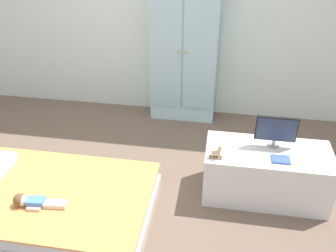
{
  "coord_description": "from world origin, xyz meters",
  "views": [
    {
      "loc": [
        0.7,
        -2.24,
        2.14
      ],
      "look_at": [
        0.29,
        0.28,
        0.54
      ],
      "focal_mm": 38.12,
      "sensor_mm": 36.0,
      "label": 1
    }
  ],
  "objects_px": {
    "wardrobe": "(184,47)",
    "book_blue": "(281,159)",
    "tv_monitor": "(276,130)",
    "rocking_horse_toy": "(217,152)",
    "doll": "(30,201)",
    "tv_stand": "(265,173)",
    "bed": "(51,203)"
  },
  "relations": [
    {
      "from": "bed",
      "to": "rocking_horse_toy",
      "type": "distance_m",
      "value": 1.38
    },
    {
      "from": "wardrobe",
      "to": "doll",
      "type": "bearing_deg",
      "value": -115.33
    },
    {
      "from": "wardrobe",
      "to": "tv_stand",
      "type": "bearing_deg",
      "value": -55.21
    },
    {
      "from": "doll",
      "to": "book_blue",
      "type": "height_order",
      "value": "book_blue"
    },
    {
      "from": "tv_monitor",
      "to": "tv_stand",
      "type": "bearing_deg",
      "value": -113.43
    },
    {
      "from": "bed",
      "to": "doll",
      "type": "distance_m",
      "value": 0.23
    },
    {
      "from": "tv_stand",
      "to": "tv_monitor",
      "type": "relative_size",
      "value": 3.08
    },
    {
      "from": "doll",
      "to": "tv_monitor",
      "type": "xyz_separation_m",
      "value": [
        1.78,
        0.75,
        0.33
      ]
    },
    {
      "from": "wardrobe",
      "to": "rocking_horse_toy",
      "type": "bearing_deg",
      "value": -72.54
    },
    {
      "from": "wardrobe",
      "to": "book_blue",
      "type": "distance_m",
      "value": 1.66
    },
    {
      "from": "book_blue",
      "to": "bed",
      "type": "bearing_deg",
      "value": -166.92
    },
    {
      "from": "wardrobe",
      "to": "tv_stand",
      "type": "distance_m",
      "value": 1.61
    },
    {
      "from": "tv_stand",
      "to": "book_blue",
      "type": "relative_size",
      "value": 7.23
    },
    {
      "from": "doll",
      "to": "tv_monitor",
      "type": "distance_m",
      "value": 1.96
    },
    {
      "from": "doll",
      "to": "bed",
      "type": "bearing_deg",
      "value": 68.89
    },
    {
      "from": "wardrobe",
      "to": "book_blue",
      "type": "height_order",
      "value": "wardrobe"
    },
    {
      "from": "tv_monitor",
      "to": "doll",
      "type": "bearing_deg",
      "value": -157.07
    },
    {
      "from": "tv_monitor",
      "to": "rocking_horse_toy",
      "type": "bearing_deg",
      "value": -152.51
    },
    {
      "from": "tv_monitor",
      "to": "rocking_horse_toy",
      "type": "height_order",
      "value": "tv_monitor"
    },
    {
      "from": "doll",
      "to": "wardrobe",
      "type": "distance_m",
      "value": 2.17
    },
    {
      "from": "doll",
      "to": "rocking_horse_toy",
      "type": "height_order",
      "value": "rocking_horse_toy"
    },
    {
      "from": "bed",
      "to": "tv_monitor",
      "type": "height_order",
      "value": "tv_monitor"
    },
    {
      "from": "tv_stand",
      "to": "rocking_horse_toy",
      "type": "distance_m",
      "value": 0.53
    },
    {
      "from": "tv_monitor",
      "to": "book_blue",
      "type": "distance_m",
      "value": 0.24
    },
    {
      "from": "tv_stand",
      "to": "wardrobe",
      "type": "bearing_deg",
      "value": 124.79
    },
    {
      "from": "rocking_horse_toy",
      "to": "book_blue",
      "type": "xyz_separation_m",
      "value": [
        0.49,
        0.05,
        -0.05
      ]
    },
    {
      "from": "wardrobe",
      "to": "rocking_horse_toy",
      "type": "relative_size",
      "value": 13.78
    },
    {
      "from": "wardrobe",
      "to": "tv_monitor",
      "type": "xyz_separation_m",
      "value": [
        0.88,
        -1.14,
        -0.23
      ]
    },
    {
      "from": "doll",
      "to": "wardrobe",
      "type": "xyz_separation_m",
      "value": [
        0.9,
        1.9,
        0.56
      ]
    },
    {
      "from": "bed",
      "to": "rocking_horse_toy",
      "type": "relative_size",
      "value": 13.14
    },
    {
      "from": "tv_monitor",
      "to": "book_blue",
      "type": "bearing_deg",
      "value": -77.53
    },
    {
      "from": "tv_stand",
      "to": "tv_monitor",
      "type": "xyz_separation_m",
      "value": [
        0.03,
        0.08,
        0.38
      ]
    }
  ]
}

